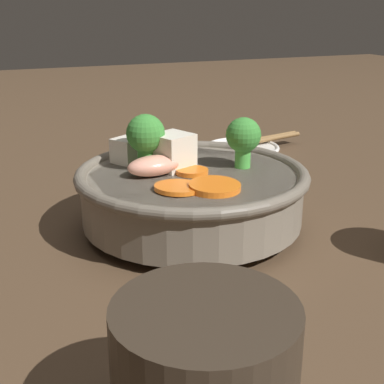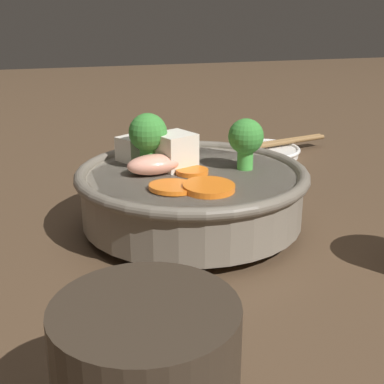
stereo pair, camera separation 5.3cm
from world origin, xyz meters
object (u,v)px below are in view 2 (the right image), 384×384
Objects in this scene: dark_mug at (147,375)px; chopsticks_pair at (263,145)px; side_saucer at (262,151)px; stirfry_bowl at (191,189)px.

chopsticks_pair is at bearing 150.13° from dark_mug.
side_saucer is 0.01m from chopsticks_pair.
side_saucer is 0.57m from dark_mug.
chopsticks_pair is (-0.00, -0.00, 0.01)m from side_saucer.
dark_mug is (0.49, -0.28, 0.03)m from side_saucer.
dark_mug reaches higher than side_saucer.
side_saucer is at bearing 141.91° from stirfry_bowl.
dark_mug is 0.57m from chopsticks_pair.
stirfry_bowl reaches higher than side_saucer.
stirfry_bowl is 0.30m from chopsticks_pair.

